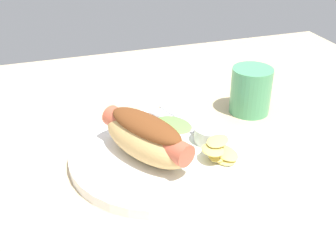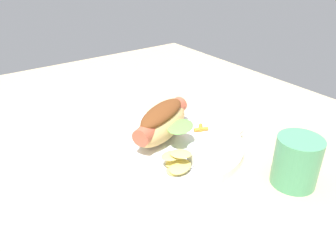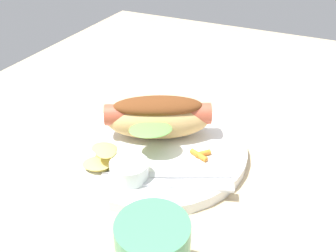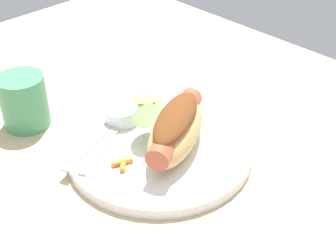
# 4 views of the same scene
# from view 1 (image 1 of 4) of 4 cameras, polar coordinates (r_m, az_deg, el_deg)

# --- Properties ---
(ground_plane) EXTENTS (1.20, 0.90, 0.02)m
(ground_plane) POSITION_cam_1_polar(r_m,az_deg,el_deg) (0.63, -3.50, -4.89)
(ground_plane) COLOR tan
(plate) EXTENTS (0.26, 0.26, 0.02)m
(plate) POSITION_cam_1_polar(r_m,az_deg,el_deg) (0.62, -1.16, -3.97)
(plate) COLOR white
(plate) RESTS_ON ground_plane
(hot_dog) EXTENTS (0.14, 0.17, 0.06)m
(hot_dog) POSITION_cam_1_polar(r_m,az_deg,el_deg) (0.58, -2.62, -1.34)
(hot_dog) COLOR tan
(hot_dog) RESTS_ON plate
(sauce_ramekin) EXTENTS (0.05, 0.05, 0.02)m
(sauce_ramekin) POSITION_cam_1_polar(r_m,az_deg,el_deg) (0.63, 5.90, -1.13)
(sauce_ramekin) COLOR white
(sauce_ramekin) RESTS_ON plate
(fork) EXTENTS (0.09, 0.16, 0.00)m
(fork) POSITION_cam_1_polar(r_m,az_deg,el_deg) (0.66, 2.47, -0.24)
(fork) COLOR silver
(fork) RESTS_ON plate
(knife) EXTENTS (0.06, 0.14, 0.00)m
(knife) POSITION_cam_1_polar(r_m,az_deg,el_deg) (0.68, 2.73, 0.67)
(knife) COLOR silver
(knife) RESTS_ON plate
(chips_pile) EXTENTS (0.06, 0.06, 0.03)m
(chips_pile) POSITION_cam_1_polar(r_m,az_deg,el_deg) (0.59, 7.12, -3.47)
(chips_pile) COLOR #DEC764
(chips_pile) RESTS_ON plate
(carrot_garnish) EXTENTS (0.03, 0.03, 0.01)m
(carrot_garnish) POSITION_cam_1_polar(r_m,az_deg,el_deg) (0.66, -2.89, 0.02)
(carrot_garnish) COLOR orange
(carrot_garnish) RESTS_ON plate
(drinking_cup) EXTENTS (0.07, 0.07, 0.08)m
(drinking_cup) POSITION_cam_1_polar(r_m,az_deg,el_deg) (0.74, 11.27, 4.79)
(drinking_cup) COLOR #4C9E6B
(drinking_cup) RESTS_ON ground_plane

